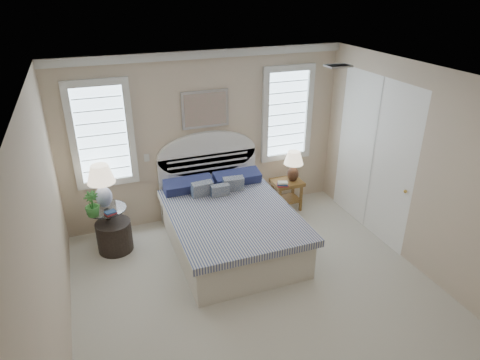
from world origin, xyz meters
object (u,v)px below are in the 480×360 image
at_px(lamp_right, 294,163).
at_px(lamp_left, 101,181).
at_px(bed, 228,222).
at_px(nightstand_right, 287,189).
at_px(floor_pot, 115,236).
at_px(side_table_left, 109,223).

bearing_deg(lamp_right, lamp_left, 179.76).
distance_m(bed, nightstand_right, 1.47).
distance_m(nightstand_right, floor_pot, 2.91).
relative_size(bed, lamp_right, 4.32).
xyz_separation_m(floor_pot, lamp_right, (2.99, 0.23, 0.62)).
bearing_deg(floor_pot, lamp_left, 104.25).
xyz_separation_m(floor_pot, lamp_left, (-0.06, 0.24, 0.79)).
distance_m(floor_pot, lamp_right, 3.07).
distance_m(bed, lamp_left, 1.91).
bearing_deg(lamp_right, side_table_left, -178.25).
relative_size(nightstand_right, lamp_left, 0.82).
distance_m(side_table_left, lamp_right, 3.08).
bearing_deg(bed, lamp_left, 157.16).
bearing_deg(floor_pot, bed, -16.01).
distance_m(side_table_left, lamp_left, 0.64).
xyz_separation_m(bed, nightstand_right, (1.30, 0.69, 0.00)).
relative_size(bed, side_table_left, 3.61).
xyz_separation_m(bed, floor_pot, (-1.60, 0.46, -0.16)).
distance_m(nightstand_right, lamp_left, 3.02).
relative_size(bed, nightstand_right, 4.29).
height_order(side_table_left, nightstand_right, side_table_left).
xyz_separation_m(side_table_left, nightstand_right, (2.95, 0.10, -0.00)).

